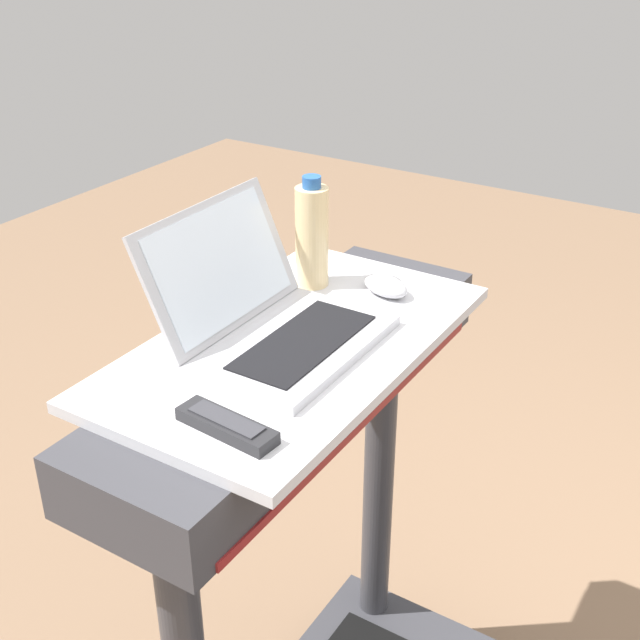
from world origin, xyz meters
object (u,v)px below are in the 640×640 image
at_px(laptop, 271,318).
at_px(computer_mouse, 387,286).
at_px(tv_remote, 228,426).
at_px(water_bottle, 313,236).

xyz_separation_m(laptop, computer_mouse, (0.27, -0.08, -0.03)).
bearing_deg(laptop, tv_remote, -158.01).
bearing_deg(laptop, computer_mouse, -15.72).
height_order(water_bottle, tv_remote, water_bottle).
bearing_deg(water_bottle, laptop, -164.50).
bearing_deg(water_bottle, computer_mouse, -75.86).
xyz_separation_m(water_bottle, tv_remote, (-0.48, -0.16, -0.09)).
height_order(laptop, water_bottle, laptop).
bearing_deg(tv_remote, computer_mouse, 2.11).
bearing_deg(tv_remote, laptop, 21.33).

